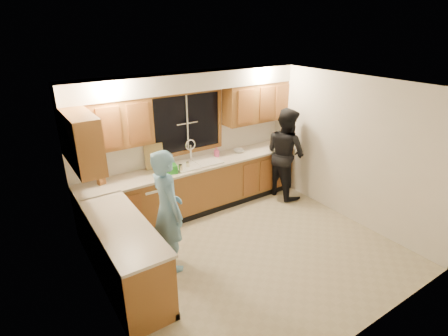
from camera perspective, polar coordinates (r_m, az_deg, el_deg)
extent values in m
plane|color=#B5AA8B|center=(5.53, 4.16, -13.45)|extent=(4.20, 4.20, 0.00)
plane|color=silver|center=(4.53, 5.07, 12.98)|extent=(4.20, 4.20, 0.00)
plane|color=silver|center=(6.39, -5.97, 4.30)|extent=(4.20, 0.00, 4.20)
plane|color=silver|center=(4.09, -19.63, -8.24)|extent=(0.00, 3.80, 3.80)
plane|color=silver|center=(6.33, 19.76, 2.86)|extent=(0.00, 3.80, 3.80)
cube|color=brown|center=(6.45, -4.42, -3.24)|extent=(4.20, 0.60, 0.88)
cube|color=brown|center=(4.87, -15.99, -13.73)|extent=(0.60, 1.90, 0.88)
cube|color=beige|center=(6.25, -4.48, 0.50)|extent=(4.20, 0.63, 0.04)
cube|color=beige|center=(4.62, -16.43, -9.07)|extent=(0.63, 1.90, 0.04)
cube|color=brown|center=(5.59, -18.47, 6.68)|extent=(1.35, 0.33, 0.75)
cube|color=brown|center=(6.86, 5.23, 10.60)|extent=(1.35, 0.33, 0.75)
cube|color=brown|center=(4.90, -22.12, 3.99)|extent=(0.33, 0.90, 0.75)
cube|color=silver|center=(5.98, -5.59, 13.89)|extent=(4.20, 0.35, 0.30)
cube|color=black|center=(6.29, -6.07, 7.31)|extent=(1.30, 0.01, 1.00)
cube|color=brown|center=(6.16, -6.24, 12.09)|extent=(1.44, 0.03, 0.07)
cube|color=brown|center=(6.44, -5.84, 2.70)|extent=(1.44, 0.03, 0.07)
cube|color=brown|center=(6.00, -11.84, 6.21)|extent=(0.07, 0.03, 1.00)
cube|color=brown|center=(6.61, -0.73, 8.21)|extent=(0.07, 0.03, 1.00)
cube|color=white|center=(6.25, -4.55, 0.80)|extent=(0.86, 0.52, 0.03)
cube|color=white|center=(6.20, -6.22, -0.38)|extent=(0.38, 0.42, 0.18)
cube|color=white|center=(6.38, -2.89, 0.44)|extent=(0.38, 0.42, 0.18)
cylinder|color=silver|center=(6.36, -5.48, 2.61)|extent=(0.04, 0.04, 0.28)
torus|color=silver|center=(6.32, -5.53, 3.80)|extent=(0.21, 0.03, 0.21)
cube|color=silver|center=(6.14, -11.31, -5.40)|extent=(0.60, 0.56, 0.82)
cube|color=silver|center=(4.43, -13.52, -17.49)|extent=(0.58, 0.75, 0.90)
imported|color=#6CA6CD|center=(4.84, -9.17, -6.96)|extent=(0.43, 0.65, 1.77)
imported|color=black|center=(6.93, 9.98, 2.41)|extent=(0.68, 0.87, 1.79)
cube|color=#935728|center=(5.75, -19.45, -1.58)|extent=(0.13, 0.11, 0.20)
cube|color=tan|center=(6.09, -11.31, 1.89)|extent=(0.34, 0.16, 0.43)
cube|color=#269326|center=(5.94, -9.30, -0.05)|extent=(0.36, 0.34, 0.14)
imported|color=pink|center=(6.54, -1.22, 2.63)|extent=(0.10, 0.10, 0.18)
imported|color=silver|center=(6.79, 2.43, 2.80)|extent=(0.26, 0.26, 0.05)
cylinder|color=beige|center=(5.93, -7.09, -0.03)|extent=(0.09, 0.09, 0.13)
cylinder|color=beige|center=(6.07, -5.93, 0.49)|extent=(0.07, 0.07, 0.11)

